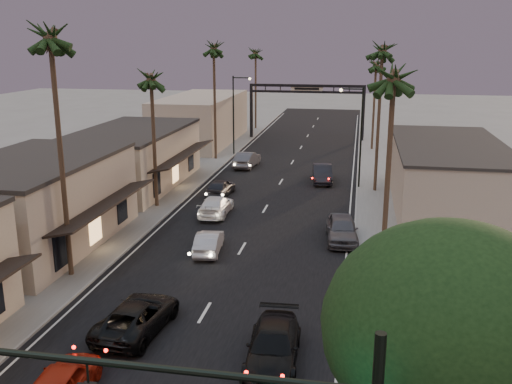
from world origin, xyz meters
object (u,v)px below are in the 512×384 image
at_px(oncoming_pickup, 137,316).
at_px(palm_rb, 383,46).
at_px(corner_tree, 452,338).
at_px(palm_lb, 49,30).
at_px(palm_far, 256,50).
at_px(oncoming_red, 61,383).
at_px(curbside_black, 273,346).
at_px(arch, 307,98).
at_px(streetlight_left, 236,109).
at_px(palm_ld, 214,45).
at_px(palm_ra, 394,70).
at_px(streetlight_right, 358,129).
at_px(palm_lc, 151,73).
at_px(oncoming_silver, 209,242).
at_px(palm_rc, 376,61).

bearing_deg(oncoming_pickup, palm_rb, -107.18).
xyz_separation_m(corner_tree, palm_lb, (-18.08, 14.55, 7.41)).
height_order(corner_tree, palm_far, palm_far).
relative_size(oncoming_red, curbside_black, 0.86).
relative_size(arch, palm_far, 1.15).
distance_m(streetlight_left, palm_far, 20.96).
xyz_separation_m(palm_ld, palm_far, (0.30, 23.00, -0.97)).
bearing_deg(palm_lb, streetlight_left, 87.33).
relative_size(streetlight_left, palm_lb, 0.59).
bearing_deg(corner_tree, palm_lb, 141.17).
distance_m(palm_ra, oncoming_red, 20.45).
relative_size(streetlight_right, palm_lc, 0.74).
relative_size(palm_far, oncoming_silver, 3.21).
bearing_deg(palm_ra, corner_tree, -86.97).
relative_size(palm_lb, palm_rb, 1.07).
bearing_deg(curbside_black, streetlight_right, 81.74).
bearing_deg(palm_ld, curbside_black, -72.46).
xyz_separation_m(streetlight_left, oncoming_red, (3.66, -46.78, -4.57)).
bearing_deg(oncoming_silver, oncoming_pickup, 80.16).
xyz_separation_m(palm_lb, palm_lc, (0.00, 14.00, -2.92)).
bearing_deg(streetlight_right, oncoming_pickup, -108.46).
bearing_deg(oncoming_red, palm_ra, -137.87).
relative_size(palm_lc, oncoming_pickup, 2.29).
height_order(oncoming_red, curbside_black, oncoming_red).
distance_m(corner_tree, palm_rb, 37.12).
relative_size(corner_tree, streetlight_right, 0.98).
distance_m(palm_rc, oncoming_pickup, 49.54).
xyz_separation_m(palm_ra, palm_far, (-16.90, 54.00, 0.00)).
xyz_separation_m(palm_rc, oncoming_silver, (-10.51, -37.01, -9.79)).
bearing_deg(palm_lb, palm_ra, 6.63).
relative_size(streetlight_left, oncoming_silver, 2.19).
xyz_separation_m(streetlight_right, oncoming_red, (-10.18, -33.78, -4.57)).
height_order(oncoming_pickup, oncoming_silver, oncoming_pickup).
distance_m(oncoming_pickup, oncoming_silver, 10.29).
bearing_deg(oncoming_silver, palm_rb, -128.17).
relative_size(streetlight_right, streetlight_left, 1.00).
bearing_deg(corner_tree, palm_far, 104.14).
distance_m(arch, oncoming_silver, 43.32).
xyz_separation_m(corner_tree, oncoming_pickup, (-12.00, 9.27, -5.24)).
relative_size(streetlight_right, palm_ld, 0.63).
height_order(streetlight_left, palm_rc, palm_rc).
bearing_deg(palm_far, arch, -43.95).
bearing_deg(curbside_black, palm_rb, 78.25).
height_order(palm_ld, oncoming_pickup, palm_ld).
height_order(palm_lc, palm_ld, palm_ld).
distance_m(arch, streetlight_right, 25.94).
bearing_deg(palm_ld, palm_far, 89.25).
xyz_separation_m(palm_rc, oncoming_pickup, (-11.12, -47.28, -9.73)).
xyz_separation_m(corner_tree, streetlight_right, (-2.56, 37.55, -0.65)).
bearing_deg(palm_ra, arch, 100.59).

